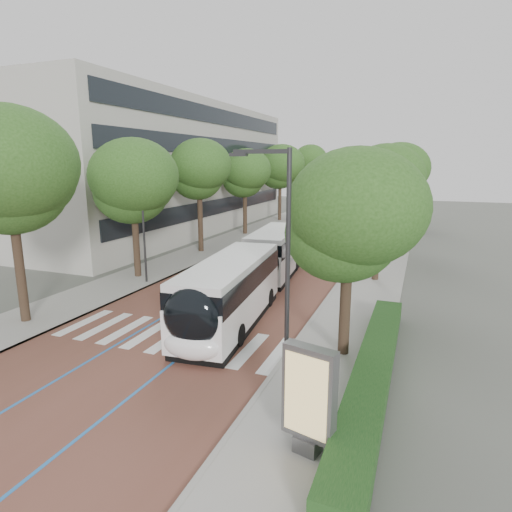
{
  "coord_description": "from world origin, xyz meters",
  "views": [
    {
      "loc": [
        10.26,
        -14.4,
        7.74
      ],
      "look_at": [
        1.49,
        8.14,
        2.4
      ],
      "focal_mm": 30.0,
      "sensor_mm": 36.0,
      "label": 1
    }
  ],
  "objects": [
    {
      "name": "ground",
      "position": [
        0.0,
        0.0,
        0.0
      ],
      "size": [
        160.0,
        160.0,
        0.0
      ],
      "primitive_type": "plane",
      "color": "#51544C",
      "rests_on": "ground"
    },
    {
      "name": "streetlight_near",
      "position": [
        6.62,
        -3.0,
        4.82
      ],
      "size": [
        1.82,
        0.2,
        8.0
      ],
      "color": "#2E2E30",
      "rests_on": "sidewalk_right"
    },
    {
      "name": "bus_queued_0",
      "position": [
        2.63,
        22.87,
        1.62
      ],
      "size": [
        3.09,
        12.5,
        3.2
      ],
      "rotation": [
        0.0,
        0.0,
        -0.05
      ],
      "color": "white",
      "rests_on": "ground"
    },
    {
      "name": "lead_bus",
      "position": [
        1.63,
        7.27,
        1.63
      ],
      "size": [
        4.29,
        18.55,
        3.2
      ],
      "rotation": [
        0.0,
        0.0,
        0.1
      ],
      "color": "black",
      "rests_on": "ground"
    },
    {
      "name": "bus_queued_3",
      "position": [
        2.59,
        61.88,
        1.62
      ],
      "size": [
        3.26,
        12.53,
        3.2
      ],
      "rotation": [
        0.0,
        0.0,
        -0.06
      ],
      "color": "white",
      "rests_on": "ground"
    },
    {
      "name": "kerb_right",
      "position": [
        5.6,
        40.0,
        0.06
      ],
      "size": [
        0.2,
        140.0,
        0.14
      ],
      "primitive_type": "cube",
      "color": "gray",
      "rests_on": "ground"
    },
    {
      "name": "lane_line_right",
      "position": [
        1.6,
        40.0,
        0.02
      ],
      "size": [
        0.12,
        126.0,
        0.01
      ],
      "primitive_type": "cube",
      "color": "#2366B1",
      "rests_on": "road"
    },
    {
      "name": "bus_queued_1",
      "position": [
        2.34,
        36.06,
        1.62
      ],
      "size": [
        2.63,
        12.42,
        3.2
      ],
      "rotation": [
        0.0,
        0.0,
        -0.01
      ],
      "color": "white",
      "rests_on": "ground"
    },
    {
      "name": "streetlight_far",
      "position": [
        6.62,
        22.0,
        4.82
      ],
      "size": [
        1.82,
        0.2,
        8.0
      ],
      "color": "#2E2E30",
      "rests_on": "sidewalk_right"
    },
    {
      "name": "road",
      "position": [
        0.0,
        40.0,
        0.01
      ],
      "size": [
        11.0,
        140.0,
        0.02
      ],
      "primitive_type": "cube",
      "color": "brown",
      "rests_on": "ground"
    },
    {
      "name": "office_building",
      "position": [
        -19.47,
        28.0,
        7.0
      ],
      "size": [
        18.11,
        40.0,
        14.0
      ],
      "color": "#98968D",
      "rests_on": "ground"
    },
    {
      "name": "trees_left",
      "position": [
        -7.5,
        23.55,
        6.82
      ],
      "size": [
        6.13,
        60.73,
        9.89
      ],
      "color": "black",
      "rests_on": "ground"
    },
    {
      "name": "hedge",
      "position": [
        9.1,
        0.0,
        0.52
      ],
      "size": [
        1.2,
        14.0,
        0.8
      ],
      "primitive_type": "cube",
      "color": "#143A15",
      "rests_on": "sidewalk_right"
    },
    {
      "name": "bus_queued_2",
      "position": [
        2.85,
        49.77,
        1.62
      ],
      "size": [
        3.0,
        12.49,
        3.2
      ],
      "rotation": [
        0.0,
        0.0,
        -0.04
      ],
      "color": "white",
      "rests_on": "ground"
    },
    {
      "name": "lamp_post_left",
      "position": [
        -6.1,
        8.0,
        4.12
      ],
      "size": [
        0.14,
        0.14,
        8.0
      ],
      "primitive_type": "cylinder",
      "color": "#2E2E30",
      "rests_on": "sidewalk_left"
    },
    {
      "name": "sidewalk_right",
      "position": [
        7.5,
        40.0,
        0.06
      ],
      "size": [
        4.0,
        140.0,
        0.12
      ],
      "primitive_type": "cube",
      "color": "#97958F",
      "rests_on": "ground"
    },
    {
      "name": "kerb_left",
      "position": [
        -5.6,
        40.0,
        0.06
      ],
      "size": [
        0.2,
        140.0,
        0.14
      ],
      "primitive_type": "cube",
      "color": "gray",
      "rests_on": "ground"
    },
    {
      "name": "zebra_crossing",
      "position": [
        0.2,
        1.0,
        0.03
      ],
      "size": [
        10.55,
        3.6,
        0.01
      ],
      "color": "silver",
      "rests_on": "ground"
    },
    {
      "name": "sidewalk_left",
      "position": [
        -7.5,
        40.0,
        0.06
      ],
      "size": [
        4.0,
        140.0,
        0.12
      ],
      "primitive_type": "cube",
      "color": "#97958F",
      "rests_on": "ground"
    },
    {
      "name": "ad_panel",
      "position": [
        7.89,
        -4.47,
        1.7
      ],
      "size": [
        1.5,
        0.73,
        3.01
      ],
      "rotation": [
        0.0,
        0.0,
        -0.24
      ],
      "color": "#59595B",
      "rests_on": "sidewalk_right"
    },
    {
      "name": "lane_line_left",
      "position": [
        -1.6,
        40.0,
        0.02
      ],
      "size": [
        0.12,
        126.0,
        0.01
      ],
      "primitive_type": "cube",
      "color": "#2366B1",
      "rests_on": "road"
    },
    {
      "name": "trees_right",
      "position": [
        7.7,
        21.66,
        5.99
      ],
      "size": [
        5.55,
        47.08,
        8.92
      ],
      "color": "black",
      "rests_on": "ground"
    }
  ]
}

